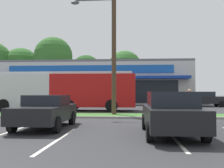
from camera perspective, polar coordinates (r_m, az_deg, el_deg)
name	(u,v)px	position (r m, az deg, el deg)	size (l,w,h in m)	color
grass_median	(81,115)	(17.04, -6.72, -6.84)	(56.00, 2.20, 0.12)	#386B28
curb_lip	(78,117)	(15.85, -7.55, -7.21)	(56.00, 0.24, 0.12)	#99968C
parking_stripe_1	(10,132)	(11.10, -21.43, -9.68)	(0.12, 4.80, 0.01)	silver
parking_stripe_2	(59,139)	(8.92, -11.54, -11.73)	(0.12, 4.80, 0.01)	silver
parking_stripe_3	(173,137)	(9.28, 13.27, -11.34)	(0.12, 4.80, 0.01)	silver
storefront_building	(97,84)	(39.74, -3.41, 0.09)	(26.42, 14.74, 5.80)	beige
tree_left	(21,67)	(53.77, -19.31, 3.58)	(7.36, 7.36, 10.23)	#473323
tree_mid_left	(53,56)	(47.68, -12.77, 5.97)	(6.79, 6.79, 11.42)	#473323
tree_mid	(86,70)	(49.20, -5.71, 3.01)	(5.73, 5.73, 8.59)	#473323
tree_mid_right	(125,68)	(49.49, 2.80, 3.48)	(6.63, 6.63, 9.48)	#473323
utility_pole	(112,29)	(17.45, -0.03, 11.90)	(3.03, 2.40, 10.68)	#4C3826
city_bus	(61,90)	(22.58, -11.16, -1.26)	(12.69, 2.71, 3.25)	#B71414
car_0	(81,99)	(28.61, -6.71, -3.37)	(4.42, 1.90, 1.51)	#B7B7BC
car_3	(205,99)	(30.01, 19.78, -3.13)	(4.57, 1.97, 1.63)	black
car_4	(171,113)	(9.65, 12.77, -6.25)	(1.93, 4.48, 1.56)	black
car_5	(46,111)	(11.66, -14.31, -5.73)	(1.95, 4.25, 1.42)	black
pedestrian_near_bench	(190,105)	(15.04, 16.69, -4.36)	(0.35, 0.35, 1.72)	black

